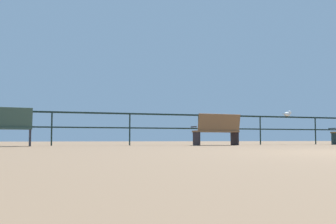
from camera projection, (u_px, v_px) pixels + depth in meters
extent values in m
cube|color=black|center=(199.00, 115.00, 12.71)|extent=(18.39, 0.05, 0.05)
cube|color=black|center=(199.00, 129.00, 12.67)|extent=(18.39, 0.04, 0.04)
cylinder|color=black|center=(52.00, 129.00, 11.21)|extent=(0.04, 0.04, 0.97)
cylinder|color=black|center=(130.00, 129.00, 11.94)|extent=(0.04, 0.04, 0.97)
cylinder|color=black|center=(199.00, 130.00, 12.67)|extent=(0.04, 0.04, 0.97)
cylinder|color=black|center=(260.00, 131.00, 13.40)|extent=(0.04, 0.04, 0.97)
cylinder|color=black|center=(315.00, 131.00, 14.14)|extent=(0.04, 0.04, 0.97)
cube|color=#30493F|center=(1.00, 128.00, 10.04)|extent=(1.55, 0.59, 0.05)
cube|color=#30493F|center=(1.00, 117.00, 9.85)|extent=(1.53, 0.23, 0.54)
cube|color=#26252C|center=(30.00, 137.00, 10.30)|extent=(0.07, 0.45, 0.47)
cube|color=#26252C|center=(30.00, 124.00, 10.51)|extent=(0.06, 0.35, 0.04)
cube|color=brown|center=(216.00, 131.00, 11.99)|extent=(1.46, 0.57, 0.05)
cube|color=brown|center=(219.00, 123.00, 11.81)|extent=(1.43, 0.25, 0.53)
cube|color=black|center=(235.00, 138.00, 12.24)|extent=(0.07, 0.42, 0.42)
cube|color=black|center=(231.00, 127.00, 12.43)|extent=(0.06, 0.33, 0.04)
cube|color=black|center=(196.00, 138.00, 11.72)|extent=(0.07, 0.42, 0.42)
cube|color=black|center=(194.00, 127.00, 11.91)|extent=(0.06, 0.33, 0.04)
cube|color=#16282A|center=(336.00, 139.00, 13.40)|extent=(0.06, 0.40, 0.42)
cube|color=#16282A|center=(332.00, 128.00, 13.58)|extent=(0.05, 0.31, 0.04)
ellipsoid|color=white|center=(287.00, 114.00, 13.79)|extent=(0.29, 0.20, 0.15)
ellipsoid|color=gray|center=(287.00, 114.00, 13.80)|extent=(0.26, 0.16, 0.05)
sphere|color=white|center=(290.00, 112.00, 13.85)|extent=(0.12, 0.12, 0.12)
cone|color=gold|center=(291.00, 113.00, 13.89)|extent=(0.06, 0.06, 0.05)
cube|color=gray|center=(284.00, 114.00, 13.73)|extent=(0.10, 0.08, 0.02)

